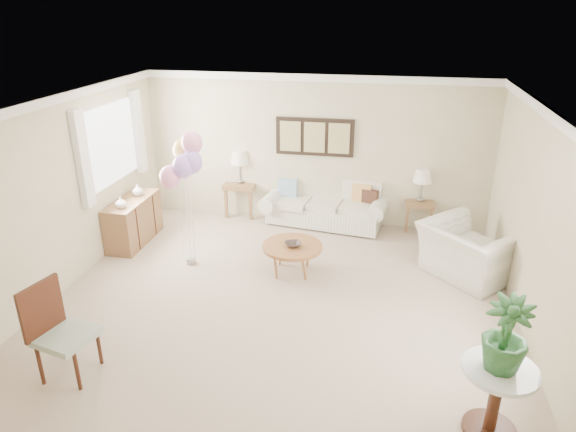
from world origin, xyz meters
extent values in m
plane|color=tan|center=(0.00, 0.00, 0.00)|extent=(6.00, 6.00, 0.00)
cube|color=beige|center=(0.00, 3.00, 1.30)|extent=(6.00, 0.04, 2.60)
cube|color=beige|center=(0.00, -3.00, 1.30)|extent=(6.00, 0.04, 2.60)
cube|color=beige|center=(-3.00, 0.00, 1.30)|extent=(0.04, 6.00, 2.60)
cube|color=beige|center=(3.00, 0.00, 1.30)|extent=(0.04, 6.00, 2.60)
cube|color=white|center=(0.00, 0.00, 2.59)|extent=(6.00, 6.00, 0.02)
cube|color=white|center=(0.00, 2.97, 2.54)|extent=(6.00, 0.06, 0.12)
cube|color=white|center=(-2.97, 0.00, 2.54)|extent=(0.06, 6.00, 0.12)
cube|color=white|center=(2.97, 0.00, 2.54)|extent=(0.06, 6.00, 0.12)
cube|color=white|center=(-2.98, 1.50, 1.65)|extent=(0.04, 1.40, 1.20)
cube|color=white|center=(-2.94, 0.65, 1.65)|extent=(0.10, 0.22, 1.40)
cube|color=white|center=(-2.94, 2.35, 1.65)|extent=(0.10, 0.22, 1.40)
cube|color=black|center=(0.00, 2.97, 1.55)|extent=(1.35, 0.04, 0.65)
cube|color=#8C8C59|center=(-0.42, 2.94, 1.55)|extent=(0.36, 0.02, 0.52)
cube|color=#8C8C59|center=(0.00, 2.94, 1.55)|extent=(0.36, 0.02, 0.52)
cube|color=#8C8C59|center=(0.42, 2.94, 1.55)|extent=(0.36, 0.02, 0.52)
cube|color=silver|center=(0.23, 2.84, 0.20)|extent=(2.07, 1.08, 0.32)
cube|color=silver|center=(0.23, 3.14, 0.56)|extent=(1.98, 0.47, 0.49)
cylinder|color=silver|center=(-0.71, 2.84, 0.40)|extent=(0.40, 0.84, 0.29)
cylinder|color=silver|center=(1.17, 2.84, 0.40)|extent=(0.40, 0.84, 0.29)
cube|color=beige|center=(-0.33, 2.80, 0.39)|extent=(0.62, 0.72, 0.11)
cube|color=beige|center=(0.23, 2.80, 0.39)|extent=(0.62, 0.72, 0.11)
cube|color=beige|center=(0.80, 2.80, 0.39)|extent=(0.62, 0.72, 0.11)
cube|color=#7EA5BE|center=(-0.47, 2.95, 0.59)|extent=(0.34, 0.11, 0.34)
cube|color=tan|center=(0.86, 2.95, 0.59)|extent=(0.34, 0.11, 0.34)
cube|color=#3E241A|center=(0.99, 2.89, 0.54)|extent=(0.31, 0.09, 0.31)
cube|color=silver|center=(0.23, 2.84, 0.02)|extent=(1.80, 0.72, 0.04)
cube|color=olive|center=(-1.36, 3.00, 0.59)|extent=(0.58, 0.52, 0.08)
cube|color=olive|center=(-1.59, 2.79, 0.27)|extent=(0.05, 0.05, 0.55)
cube|color=olive|center=(-1.13, 2.79, 0.27)|extent=(0.05, 0.05, 0.55)
cube|color=olive|center=(-1.59, 3.21, 0.27)|extent=(0.05, 0.05, 0.55)
cube|color=olive|center=(-1.13, 3.21, 0.27)|extent=(0.05, 0.05, 0.55)
cube|color=olive|center=(1.86, 2.93, 0.50)|extent=(0.49, 0.45, 0.07)
cube|color=olive|center=(1.66, 2.75, 0.23)|extent=(0.04, 0.04, 0.46)
cube|color=olive|center=(2.05, 2.75, 0.23)|extent=(0.04, 0.04, 0.46)
cube|color=olive|center=(1.66, 3.11, 0.23)|extent=(0.04, 0.04, 0.46)
cube|color=olive|center=(2.05, 3.11, 0.23)|extent=(0.04, 0.04, 0.46)
cylinder|color=gray|center=(-1.36, 3.00, 0.66)|extent=(0.14, 0.14, 0.06)
cylinder|color=gray|center=(-1.36, 3.00, 0.84)|extent=(0.04, 0.04, 0.30)
cone|color=silver|center=(-1.36, 3.00, 1.11)|extent=(0.34, 0.34, 0.24)
cylinder|color=gray|center=(1.86, 2.93, 0.56)|extent=(0.13, 0.13, 0.06)
cylinder|color=gray|center=(1.86, 2.93, 0.73)|extent=(0.04, 0.04, 0.28)
cone|color=silver|center=(1.86, 2.93, 0.99)|extent=(0.32, 0.32, 0.23)
cylinder|color=#9C583D|center=(0.00, 0.97, 0.42)|extent=(0.88, 0.88, 0.05)
cylinder|color=#9C583D|center=(0.20, 1.18, 0.20)|extent=(0.04, 0.04, 0.39)
cylinder|color=#9C583D|center=(-0.21, 1.18, 0.20)|extent=(0.04, 0.04, 0.39)
cylinder|color=#9C583D|center=(-0.21, 0.76, 0.20)|extent=(0.04, 0.04, 0.39)
cylinder|color=#9C583D|center=(0.20, 0.76, 0.20)|extent=(0.04, 0.04, 0.39)
imported|color=#322722|center=(0.01, 0.93, 0.47)|extent=(0.30, 0.30, 0.06)
imported|color=silver|center=(2.49, 1.36, 0.39)|extent=(1.60, 1.60, 0.79)
cylinder|color=silver|center=(2.36, -1.66, 0.70)|extent=(0.66, 0.66, 0.04)
cylinder|color=#3E1B0F|center=(2.36, -1.66, 0.34)|extent=(0.11, 0.11, 0.66)
cylinder|color=#3E1B0F|center=(2.36, -1.66, 0.01)|extent=(0.49, 0.49, 0.01)
imported|color=#19441F|center=(2.35, -1.66, 1.07)|extent=(0.50, 0.50, 0.70)
cube|color=#91A190|center=(-1.89, -1.68, 0.47)|extent=(0.63, 0.63, 0.07)
cylinder|color=#3E1B0F|center=(-2.10, -1.89, 0.22)|extent=(0.04, 0.04, 0.43)
cylinder|color=#3E1B0F|center=(-1.68, -1.89, 0.22)|extent=(0.04, 0.04, 0.43)
cylinder|color=#3E1B0F|center=(-2.10, -1.47, 0.22)|extent=(0.04, 0.04, 0.43)
cylinder|color=#3E1B0F|center=(-1.68, -1.47, 0.22)|extent=(0.04, 0.04, 0.43)
cube|color=#3E1B0F|center=(-2.12, -1.68, 0.78)|extent=(0.16, 0.50, 0.58)
cube|color=olive|center=(-2.76, 1.50, 0.37)|extent=(0.45, 1.20, 0.74)
cube|color=#3E1B0F|center=(-2.75, 1.20, 0.37)|extent=(0.46, 0.02, 0.70)
cube|color=#3E1B0F|center=(-2.75, 1.80, 0.37)|extent=(0.46, 0.02, 0.70)
imported|color=white|center=(-2.74, 1.15, 0.83)|extent=(0.22, 0.22, 0.17)
imported|color=#B9B9B9|center=(-2.74, 1.72, 0.83)|extent=(0.22, 0.22, 0.19)
cube|color=gray|center=(-1.57, 0.94, 0.04)|extent=(0.11, 0.11, 0.09)
ellipsoid|color=#FF90C3|center=(-1.72, 0.81, 1.42)|extent=(0.30, 0.30, 0.34)
cylinder|color=silver|center=(-1.64, 0.87, 0.67)|extent=(0.01, 0.01, 1.16)
ellipsoid|color=#B88AF2|center=(-1.43, 0.93, 1.62)|extent=(0.30, 0.30, 0.34)
cylinder|color=silver|center=(-1.50, 0.93, 0.77)|extent=(0.01, 0.01, 1.36)
ellipsoid|color=#FFDE66|center=(-1.62, 1.10, 1.73)|extent=(0.30, 0.30, 0.34)
cylinder|color=silver|center=(-1.59, 1.02, 0.82)|extent=(0.01, 0.01, 1.48)
ellipsoid|color=#FF90C3|center=(-1.45, 1.02, 1.87)|extent=(0.30, 0.30, 0.34)
cylinder|color=silver|center=(-1.51, 0.98, 0.89)|extent=(0.01, 0.01, 1.61)
ellipsoid|color=#B88AF2|center=(-1.53, 0.84, 1.57)|extent=(0.30, 0.30, 0.34)
cylinder|color=silver|center=(-1.55, 0.89, 0.74)|extent=(0.01, 0.01, 1.32)
camera|label=1|loc=(1.24, -5.58, 3.67)|focal=32.00mm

